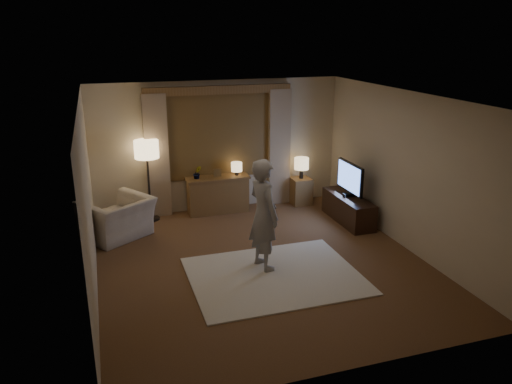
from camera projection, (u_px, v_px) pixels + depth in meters
name	position (u px, v px, depth m)	size (l,w,h in m)	color
room	(253.00, 174.00, 7.93)	(5.04, 5.54, 2.64)	brown
rug	(275.00, 276.00, 7.47)	(2.50, 2.00, 0.02)	#EAE3C4
sideboard	(218.00, 195.00, 10.01)	(1.20, 0.40, 0.70)	brown
picture_frame	(217.00, 174.00, 9.87)	(0.16, 0.02, 0.20)	brown
plant	(197.00, 173.00, 9.74)	(0.17, 0.13, 0.30)	#999999
table_lamp_sideboard	(237.00, 167.00, 9.96)	(0.22, 0.22, 0.30)	black
floor_lamp	(147.00, 154.00, 9.30)	(0.46, 0.46, 1.57)	black
armchair	(117.00, 218.00, 8.77)	(1.10, 0.96, 0.71)	beige
side_table	(301.00, 191.00, 10.51)	(0.40, 0.40, 0.56)	brown
table_lamp_side	(302.00, 164.00, 10.32)	(0.30, 0.30, 0.44)	black
tv_stand	(348.00, 209.00, 9.55)	(0.45, 1.40, 0.50)	black
tv	(350.00, 178.00, 9.36)	(0.22, 0.91, 0.66)	black
person	(264.00, 214.00, 7.48)	(0.63, 0.41, 1.72)	gray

